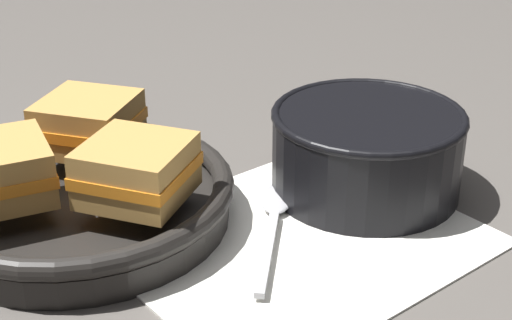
# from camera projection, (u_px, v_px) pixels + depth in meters

# --- Properties ---
(ground_plane) EXTENTS (4.00, 4.00, 0.00)m
(ground_plane) POSITION_uv_depth(u_px,v_px,m) (226.00, 218.00, 0.68)
(ground_plane) COLOR #56514C
(napkin) EXTENTS (0.32, 0.29, 0.00)m
(napkin) POSITION_uv_depth(u_px,v_px,m) (294.00, 239.00, 0.64)
(napkin) COLOR white
(napkin) RESTS_ON ground_plane
(soup_bowl) EXTENTS (0.17, 0.17, 0.08)m
(soup_bowl) POSITION_uv_depth(u_px,v_px,m) (367.00, 147.00, 0.70)
(soup_bowl) COLOR black
(soup_bowl) RESTS_ON ground_plane
(spoon) EXTENTS (0.15, 0.11, 0.01)m
(spoon) POSITION_uv_depth(u_px,v_px,m) (275.00, 212.00, 0.67)
(spoon) COLOR #B7B7BC
(spoon) RESTS_ON napkin
(skillet) EXTENTS (0.26, 0.26, 0.04)m
(skillet) POSITION_uv_depth(u_px,v_px,m) (80.00, 200.00, 0.66)
(skillet) COLOR black
(skillet) RESTS_ON ground_plane
(sandwich_near_left) EXTENTS (0.11, 0.11, 0.05)m
(sandwich_near_left) POSITION_uv_depth(u_px,v_px,m) (88.00, 123.00, 0.70)
(sandwich_near_left) COLOR #C18E47
(sandwich_near_left) RESTS_ON skillet
(sandwich_far_left) EXTENTS (0.10, 0.10, 0.05)m
(sandwich_far_left) POSITION_uv_depth(u_px,v_px,m) (136.00, 170.00, 0.62)
(sandwich_far_left) COLOR #C18E47
(sandwich_far_left) RESTS_ON skillet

